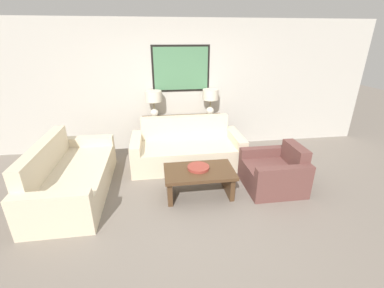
{
  "coord_description": "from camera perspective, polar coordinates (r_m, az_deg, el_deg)",
  "views": [
    {
      "loc": [
        -0.54,
        -3.11,
        2.31
      ],
      "look_at": [
        0.02,
        0.8,
        0.65
      ],
      "focal_mm": 24.0,
      "sensor_mm": 36.0,
      "label": 1
    }
  ],
  "objects": [
    {
      "name": "couch_by_back_wall",
      "position": [
        4.95,
        -1.13,
        -1.33
      ],
      "size": [
        2.07,
        0.95,
        0.86
      ],
      "color": "beige",
      "rests_on": "ground_plane"
    },
    {
      "name": "couch_by_side",
      "position": [
        4.44,
        -25.2,
        -6.67
      ],
      "size": [
        0.95,
        2.07,
        0.86
      ],
      "color": "beige",
      "rests_on": "ground_plane"
    },
    {
      "name": "coffee_table",
      "position": [
        3.97,
        1.62,
        -7.39
      ],
      "size": [
        1.06,
        0.64,
        0.44
      ],
      "color": "#4C331E",
      "rests_on": "ground_plane"
    },
    {
      "name": "table_lamp_left",
      "position": [
        5.31,
        -8.51,
        9.8
      ],
      "size": [
        0.33,
        0.33,
        0.56
      ],
      "color": "silver",
      "rests_on": "console_table"
    },
    {
      "name": "table_lamp_right",
      "position": [
        5.43,
        4.11,
        10.27
      ],
      "size": [
        0.33,
        0.33,
        0.56
      ],
      "color": "silver",
      "rests_on": "console_table"
    },
    {
      "name": "armchair_near_back_wall",
      "position": [
        4.41,
        17.83,
        -6.09
      ],
      "size": [
        0.87,
        0.87,
        0.72
      ],
      "color": "brown",
      "rests_on": "ground_plane"
    },
    {
      "name": "back_wall",
      "position": [
        5.56,
        -2.46,
        12.65
      ],
      "size": [
        8.34,
        0.12,
        2.65
      ],
      "color": "beige",
      "rests_on": "ground_plane"
    },
    {
      "name": "decorative_bowl",
      "position": [
        3.94,
        1.43,
        -5.24
      ],
      "size": [
        0.34,
        0.34,
        0.04
      ],
      "color": "#93382D",
      "rests_on": "coffee_table"
    },
    {
      "name": "ground_plane",
      "position": [
        3.91,
        1.46,
        -13.4
      ],
      "size": [
        20.0,
        20.0,
        0.0
      ],
      "primitive_type": "plane",
      "color": "slate"
    },
    {
      "name": "console_table",
      "position": [
        5.56,
        -2.02,
        2.4
      ],
      "size": [
        1.7,
        0.37,
        0.74
      ],
      "color": "brown",
      "rests_on": "ground_plane"
    }
  ]
}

